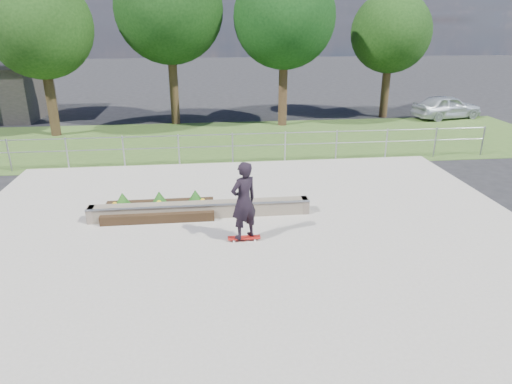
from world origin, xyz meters
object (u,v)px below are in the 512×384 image
(planter_bed, at_px, (159,208))
(parked_car, at_px, (447,107))
(grind_ledge, at_px, (201,210))
(skateboarder, at_px, (244,201))

(planter_bed, bearing_deg, parked_car, 39.09)
(grind_ledge, distance_m, parked_car, 18.19)
(parked_car, bearing_deg, grind_ledge, 120.65)
(grind_ledge, distance_m, planter_bed, 1.17)
(parked_car, bearing_deg, planter_bed, 117.72)
(planter_bed, bearing_deg, grind_ledge, -13.51)
(planter_bed, distance_m, parked_car, 18.87)
(skateboarder, xyz_separation_m, parked_car, (12.45, 13.75, -0.45))
(skateboarder, bearing_deg, parked_car, 47.83)
(grind_ledge, relative_size, parked_car, 1.57)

